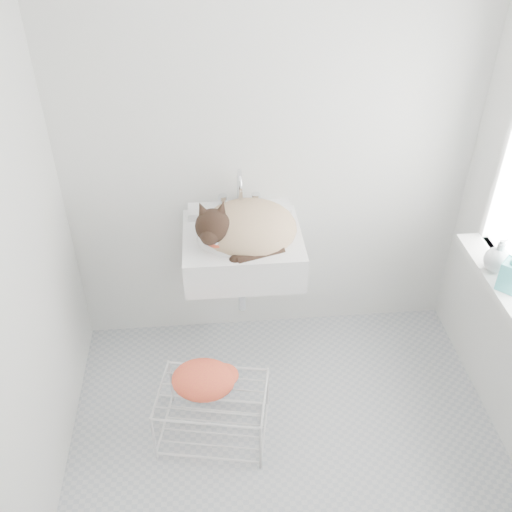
{
  "coord_description": "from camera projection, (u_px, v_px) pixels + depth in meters",
  "views": [
    {
      "loc": [
        -0.32,
        -1.73,
        2.52
      ],
      "look_at": [
        -0.12,
        0.5,
        0.88
      ],
      "focal_mm": 40.7,
      "sensor_mm": 36.0,
      "label": 1
    }
  ],
  "objects": [
    {
      "name": "floor",
      "position": [
        288.0,
        455.0,
        2.9
      ],
      "size": [
        2.2,
        2.0,
        0.02
      ],
      "primitive_type": "cube",
      "color": "#AFB1B3",
      "rests_on": "ground"
    },
    {
      "name": "back_wall",
      "position": [
        270.0,
        139.0,
        2.97
      ],
      "size": [
        2.2,
        0.02,
        2.5
      ],
      "primitive_type": "cube",
      "color": "silver",
      "rests_on": "ground"
    },
    {
      "name": "windowsill",
      "position": [
        508.0,
        291.0,
        2.64
      ],
      "size": [
        0.16,
        0.88,
        0.04
      ],
      "primitive_type": "cube",
      "color": "white",
      "rests_on": "right_wall"
    },
    {
      "name": "sink",
      "position": [
        242.0,
        234.0,
        2.98
      ],
      "size": [
        0.61,
        0.53,
        0.24
      ],
      "primitive_type": "cube",
      "color": "white",
      "rests_on": "back_wall"
    },
    {
      "name": "faucet",
      "position": [
        239.0,
        193.0,
        3.04
      ],
      "size": [
        0.22,
        0.16,
        0.22
      ],
      "primitive_type": null,
      "color": "silver",
      "rests_on": "sink"
    },
    {
      "name": "cat",
      "position": [
        244.0,
        229.0,
        2.94
      ],
      "size": [
        0.52,
        0.42,
        0.32
      ],
      "rotation": [
        0.0,
        0.0,
        0.04
      ],
      "color": "tan",
      "rests_on": "sink"
    },
    {
      "name": "wire_rack",
      "position": [
        213.0,
        413.0,
        2.92
      ],
      "size": [
        0.58,
        0.46,
        0.31
      ],
      "primitive_type": "cube",
      "rotation": [
        0.0,
        0.0,
        -0.2
      ],
      "color": "silver",
      "rests_on": "floor"
    },
    {
      "name": "towel",
      "position": [
        204.0,
        385.0,
        2.83
      ],
      "size": [
        0.35,
        0.27,
        0.13
      ],
      "primitive_type": "ellipsoid",
      "rotation": [
        0.0,
        0.0,
        -0.17
      ],
      "color": "orange",
      "rests_on": "wire_rack"
    },
    {
      "name": "bottle_b",
      "position": [
        508.0,
        288.0,
        2.63
      ],
      "size": [
        0.14,
        0.14,
        0.21
      ],
      "primitive_type": "imported",
      "rotation": [
        0.0,
        0.0,
        0.8
      ],
      "color": "teal",
      "rests_on": "windowsill"
    },
    {
      "name": "bottle_c",
      "position": [
        494.0,
        269.0,
        2.74
      ],
      "size": [
        0.16,
        0.16,
        0.16
      ],
      "primitive_type": "imported",
      "rotation": [
        0.0,
        0.0,
        1.92
      ],
      "color": "silver",
      "rests_on": "windowsill"
    }
  ]
}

